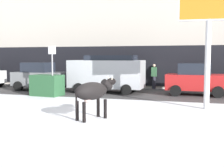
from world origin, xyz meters
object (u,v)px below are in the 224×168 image
cow_black (93,92)px  pedestrian_near_billboard (154,76)px  street_sign (52,67)px  car_red_hatchback (196,79)px  billboard (209,7)px  car_silver_van (107,73)px  dumpster (47,85)px  car_grey_hatchback (40,76)px

cow_black → pedestrian_near_billboard: 10.51m
pedestrian_near_billboard → street_sign: 7.49m
car_red_hatchback → cow_black: bearing=-113.1°
cow_black → billboard: bearing=40.6°
cow_black → pedestrian_near_billboard: size_ratio=1.07×
car_silver_van → car_red_hatchback: car_silver_van is taller
car_silver_van → dumpster: car_silver_van is taller
car_grey_hatchback → car_silver_van: size_ratio=0.76×
pedestrian_near_billboard → car_red_hatchback: bearing=-41.5°
cow_black → car_red_hatchback: size_ratio=0.53×
pedestrian_near_billboard → dumpster: bearing=-135.6°
billboard → street_sign: billboard is taller
cow_black → car_red_hatchback: 8.66m
billboard → car_red_hatchback: 5.74m
pedestrian_near_billboard → street_sign: size_ratio=0.61×
billboard → car_silver_van: size_ratio=1.20×
billboard → cow_black: bearing=-139.4°
billboard → pedestrian_near_billboard: bearing=115.3°
cow_black → car_red_hatchback: car_red_hatchback is taller
cow_black → dumpster: 7.13m
car_silver_van → pedestrian_near_billboard: (2.50, 2.83, -0.36)m
billboard → pedestrian_near_billboard: size_ratio=3.21×
billboard → dumpster: 9.67m
cow_black → car_red_hatchback: (3.40, 7.97, -0.07)m
street_sign → car_red_hatchback: bearing=23.3°
pedestrian_near_billboard → dumpster: pedestrian_near_billboard is taller
car_red_hatchback → street_sign: size_ratio=1.25×
dumpster → car_grey_hatchback: bearing=128.7°
car_silver_van → dumpster: (-2.85, -2.41, -0.64)m
car_red_hatchback → dumpster: bearing=-161.7°
cow_black → car_silver_van: bearing=104.4°
car_red_hatchback → pedestrian_near_billboard: (-2.86, 2.53, -0.05)m
cow_black → dumpster: cow_black is taller
car_grey_hatchback → street_sign: size_ratio=1.25×
cow_black → pedestrian_near_billboard: (0.54, 10.50, -0.11)m
car_grey_hatchback → dumpster: car_grey_hatchback is taller
pedestrian_near_billboard → street_sign: street_sign is taller
car_silver_van → car_red_hatchback: (5.36, 0.30, -0.32)m
car_grey_hatchback → dumpster: (1.86, -2.33, -0.33)m
billboard → car_grey_hatchback: size_ratio=1.58×
cow_black → car_silver_van: size_ratio=0.40×
car_grey_hatchback → car_silver_van: car_silver_van is taller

